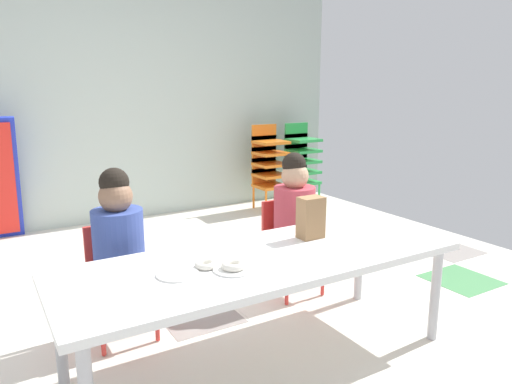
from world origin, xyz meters
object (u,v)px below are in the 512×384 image
paper_bag_brown (311,218)px  seated_child_middle_seat (294,211)px  craft_table (264,265)px  paper_plate_near_edge (234,269)px  donut_powdered_on_plate (234,265)px  kid_chair_orange_stack (269,162)px  seated_child_near_camera (118,239)px  paper_plate_center_table (178,274)px  donut_powdered_loose (206,264)px  kid_chair_green_stack (301,159)px

paper_bag_brown → seated_child_middle_seat: bearing=64.7°
craft_table → paper_bag_brown: size_ratio=8.75×
paper_plate_near_edge → seated_child_middle_seat: bearing=40.0°
donut_powdered_on_plate → paper_plate_near_edge: bearing=0.0°
kid_chair_orange_stack → craft_table: bearing=-122.8°
seated_child_near_camera → donut_powdered_on_plate: seated_child_near_camera is taller
paper_plate_center_table → donut_powdered_loose: size_ratio=1.78×
paper_bag_brown → paper_plate_center_table: 0.81m
donut_powdered_on_plate → donut_powdered_loose: bearing=134.3°
craft_table → paper_plate_center_table: (-0.43, -0.01, 0.05)m
paper_plate_near_edge → kid_chair_green_stack: bearing=49.0°
seated_child_near_camera → craft_table: bearing=-47.4°
paper_bag_brown → kid_chair_green_stack: bearing=54.8°
donut_powdered_on_plate → donut_powdered_loose: 0.13m
seated_child_near_camera → kid_chair_orange_stack: bearing=42.1°
craft_table → donut_powdered_on_plate: (-0.21, -0.08, 0.07)m
seated_child_near_camera → kid_chair_orange_stack: size_ratio=1.00×
paper_plate_near_edge → donut_powdered_loose: bearing=134.3°
donut_powdered_on_plate → donut_powdered_loose: (-0.09, 0.09, -0.01)m
seated_child_near_camera → paper_plate_near_edge: 0.73m
kid_chair_orange_stack → donut_powdered_on_plate: size_ratio=8.48×
craft_table → paper_bag_brown: (0.36, 0.11, 0.15)m
seated_child_near_camera → paper_plate_center_table: bearing=-80.8°
paper_plate_near_edge → donut_powdered_loose: size_ratio=1.78×
paper_bag_brown → donut_powdered_on_plate: size_ratio=2.03×
paper_bag_brown → paper_plate_near_edge: bearing=-160.9°
craft_table → kid_chair_orange_stack: kid_chair_orange_stack is taller
seated_child_near_camera → paper_plate_near_edge: bearing=-63.7°
kid_chair_orange_stack → paper_plate_near_edge: size_ratio=5.11×
kid_chair_green_stack → donut_powdered_loose: kid_chair_green_stack is taller
paper_bag_brown → paper_plate_center_table: (-0.79, -0.12, -0.11)m
kid_chair_orange_stack → paper_plate_center_table: (-2.06, -2.54, 0.03)m
seated_child_middle_seat → paper_bag_brown: seated_child_middle_seat is taller
seated_child_middle_seat → paper_plate_center_table: 1.17m
kid_chair_orange_stack → kid_chair_green_stack: bearing=0.0°
kid_chair_green_stack → paper_bag_brown: kid_chair_green_stack is taller
paper_bag_brown → paper_plate_center_table: paper_bag_brown is taller
seated_child_near_camera → donut_powdered_loose: bearing=-67.4°
craft_table → kid_chair_orange_stack: size_ratio=2.09×
paper_plate_center_table → seated_child_middle_seat: bearing=29.9°
kid_chair_orange_stack → paper_plate_near_edge: kid_chair_orange_stack is taller
paper_plate_near_edge → kid_chair_orange_stack: bearing=54.9°
craft_table → donut_powdered_loose: size_ratio=19.02×
seated_child_middle_seat → kid_chair_green_stack: seated_child_middle_seat is taller
kid_chair_orange_stack → donut_powdered_on_plate: bearing=-125.1°
paper_plate_center_table → donut_powdered_on_plate: 0.24m
craft_table → paper_plate_center_table: 0.44m
seated_child_middle_seat → kid_chair_orange_stack: (1.05, 1.95, -0.04)m
craft_table → donut_powdered_loose: bearing=178.0°
seated_child_near_camera → donut_powdered_on_plate: 0.73m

